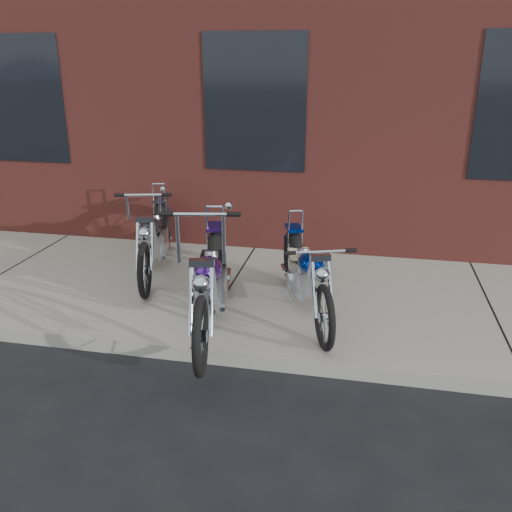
# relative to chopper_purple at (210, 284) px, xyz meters

# --- Properties ---
(ground) EXTENTS (120.00, 120.00, 0.00)m
(ground) POSITION_rel_chopper_purple_xyz_m (-0.05, -0.54, -0.60)
(ground) COLOR black
(ground) RESTS_ON ground
(sidewalk) EXTENTS (22.00, 3.00, 0.15)m
(sidewalk) POSITION_rel_chopper_purple_xyz_m (-0.05, 0.96, -0.52)
(sidewalk) COLOR #9E9C94
(sidewalk) RESTS_ON ground
(chopper_purple) EXTENTS (0.72, 2.46, 1.39)m
(chopper_purple) POSITION_rel_chopper_purple_xyz_m (0.00, 0.00, 0.00)
(chopper_purple) COLOR black
(chopper_purple) RESTS_ON sidewalk
(chopper_blue) EXTENTS (0.86, 2.13, 0.96)m
(chopper_blue) POSITION_rel_chopper_purple_xyz_m (0.92, 0.52, -0.05)
(chopper_blue) COLOR black
(chopper_blue) RESTS_ON sidewalk
(chopper_third) EXTENTS (0.76, 2.27, 1.17)m
(chopper_third) POSITION_rel_chopper_purple_xyz_m (-1.14, 1.34, -0.03)
(chopper_third) COLOR black
(chopper_third) RESTS_ON sidewalk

